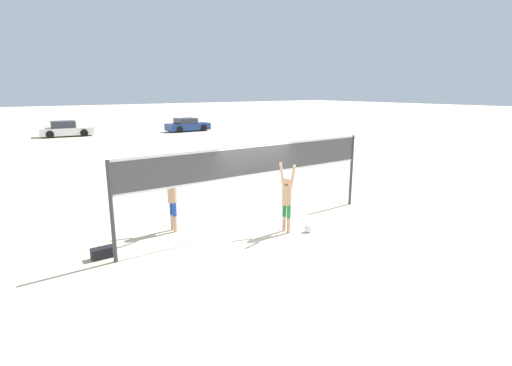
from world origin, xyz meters
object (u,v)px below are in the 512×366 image
at_px(volleyball_net, 256,166).
at_px(parked_car_far, 66,130).
at_px(volleyball, 308,228).
at_px(player_spiker, 287,197).
at_px(player_blocker, 172,193).
at_px(parked_car_near, 187,125).
at_px(gear_bag, 103,253).

distance_m(volleyball_net, parked_car_far, 29.20).
bearing_deg(volleyball, player_spiker, 142.56).
distance_m(player_blocker, parked_car_far, 28.11).
distance_m(volleyball_net, player_spiker, 1.28).
bearing_deg(parked_car_near, gear_bag, -119.28).
bearing_deg(parked_car_near, parked_car_far, 169.02).
distance_m(player_blocker, gear_bag, 2.60).
xyz_separation_m(player_spiker, parked_car_far, (-0.06, 30.02, -0.47)).
relative_size(player_blocker, parked_car_near, 0.52).
bearing_deg(player_spiker, volleyball_net, 29.46).
bearing_deg(player_blocker, parked_car_near, 152.64).
distance_m(player_spiker, parked_car_near, 29.69).
height_order(volleyball_net, player_blocker, volleyball_net).
bearing_deg(parked_car_near, player_blocker, -116.16).
height_order(volleyball_net, parked_car_near, volleyball_net).
bearing_deg(volleyball_net, parked_car_far, 89.18).
xyz_separation_m(player_spiker, parked_car_near, (10.65, 27.71, -0.49)).
bearing_deg(parked_car_far, volleyball_net, -83.31).
distance_m(volleyball_net, gear_bag, 4.78).
height_order(volleyball, parked_car_far, parked_car_far).
xyz_separation_m(player_spiker, volleyball, (0.51, -0.39, -0.96)).
xyz_separation_m(parked_car_near, parked_car_far, (-10.71, 2.31, 0.02)).
relative_size(player_blocker, volleyball, 9.40).
xyz_separation_m(volleyball, parked_car_near, (10.14, 28.10, 0.47)).
xyz_separation_m(player_blocker, gear_bag, (-2.27, -0.76, -1.01)).
distance_m(volleyball, parked_car_near, 29.88).
distance_m(volleyball_net, player_blocker, 2.57).
height_order(player_blocker, volleyball, player_blocker).
height_order(parked_car_near, parked_car_far, parked_car_far).
bearing_deg(parked_car_far, gear_bag, -92.05).
distance_m(parked_car_near, parked_car_far, 10.96).
relative_size(volleyball, gear_bag, 0.43).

